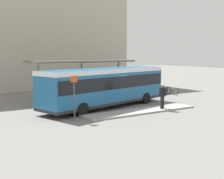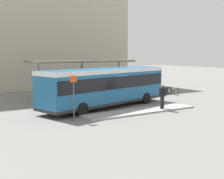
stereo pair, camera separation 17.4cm
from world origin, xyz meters
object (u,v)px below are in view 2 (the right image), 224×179
(bicycle_green, at_px, (161,89))
(platform_sign, at_px, (74,96))
(city_bus, at_px, (106,85))
(bicycle_blue, at_px, (167,90))
(bicycle_white, at_px, (172,91))
(pedestrian_waiting, at_px, (163,95))
(bicycle_yellow, at_px, (154,89))
(potted_planter_near_shelter, at_px, (89,97))

(bicycle_green, height_order, platform_sign, platform_sign)
(city_bus, xyz_separation_m, platform_sign, (-4.24, -3.06, -0.19))
(city_bus, distance_m, bicycle_green, 10.39)
(bicycle_green, bearing_deg, bicycle_blue, -168.14)
(city_bus, height_order, bicycle_white, city_bus)
(pedestrian_waiting, relative_size, bicycle_green, 1.13)
(bicycle_blue, xyz_separation_m, platform_sign, (-13.67, -6.41, 1.19))
(city_bus, height_order, platform_sign, city_bus)
(bicycle_white, height_order, platform_sign, platform_sign)
(bicycle_white, relative_size, bicycle_green, 1.13)
(bicycle_white, bearing_deg, bicycle_blue, 173.66)
(bicycle_white, distance_m, bicycle_green, 1.75)
(pedestrian_waiting, distance_m, bicycle_green, 10.09)
(bicycle_blue, relative_size, platform_sign, 0.60)
(bicycle_blue, relative_size, bicycle_yellow, 1.00)
(city_bus, distance_m, potted_planter_near_shelter, 2.37)
(potted_planter_near_shelter, height_order, platform_sign, platform_sign)
(potted_planter_near_shelter, relative_size, platform_sign, 0.39)
(platform_sign, bearing_deg, bicycle_blue, 25.11)
(city_bus, bearing_deg, bicycle_blue, 5.68)
(bicycle_blue, bearing_deg, platform_sign, 120.85)
(pedestrian_waiting, bearing_deg, bicycle_blue, -56.11)
(pedestrian_waiting, height_order, platform_sign, platform_sign)
(bicycle_green, relative_size, platform_sign, 0.57)
(bicycle_green, distance_m, platform_sign, 15.51)
(city_bus, distance_m, platform_sign, 5.24)
(city_bus, relative_size, bicycle_green, 7.25)
(bicycle_yellow, bearing_deg, bicycle_green, -165.90)
(city_bus, bearing_deg, bicycle_white, 0.91)
(pedestrian_waiting, xyz_separation_m, bicycle_white, (6.59, 5.82, -0.77))
(city_bus, relative_size, bicycle_blue, 6.91)
(pedestrian_waiting, distance_m, potted_planter_near_shelter, 6.25)
(bicycle_white, distance_m, bicycle_blue, 0.88)
(bicycle_white, height_order, bicycle_green, bicycle_white)
(potted_planter_near_shelter, bearing_deg, bicycle_yellow, 17.64)
(bicycle_yellow, height_order, potted_planter_near_shelter, potted_planter_near_shelter)
(city_bus, relative_size, pedestrian_waiting, 6.40)
(bicycle_yellow, bearing_deg, platform_sign, 129.11)
(bicycle_blue, distance_m, bicycle_green, 0.88)
(bicycle_green, height_order, potted_planter_near_shelter, potted_planter_near_shelter)
(pedestrian_waiting, height_order, potted_planter_near_shelter, pedestrian_waiting)
(bicycle_white, xyz_separation_m, potted_planter_near_shelter, (-9.74, -0.45, 0.18))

